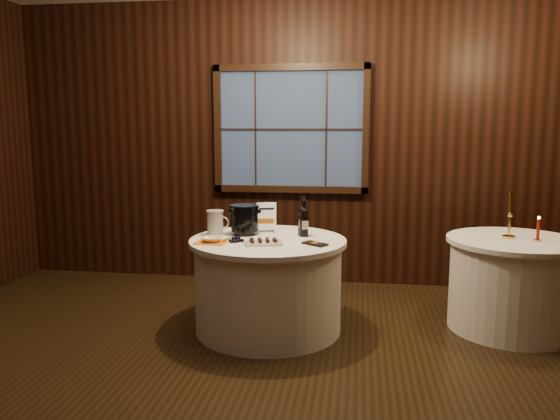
% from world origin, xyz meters
% --- Properties ---
extents(ground, '(6.00, 6.00, 0.00)m').
position_xyz_m(ground, '(0.00, 0.00, 0.00)').
color(ground, black).
rests_on(ground, ground).
extents(back_wall, '(6.00, 0.10, 3.00)m').
position_xyz_m(back_wall, '(0.00, 2.48, 1.54)').
color(back_wall, black).
rests_on(back_wall, ground).
extents(main_table, '(1.28, 1.28, 0.77)m').
position_xyz_m(main_table, '(0.00, 1.00, 0.39)').
color(main_table, white).
rests_on(main_table, ground).
extents(side_table, '(1.08, 1.08, 0.77)m').
position_xyz_m(side_table, '(2.00, 1.30, 0.39)').
color(side_table, white).
rests_on(side_table, ground).
extents(sign_stand, '(0.16, 0.12, 0.27)m').
position_xyz_m(sign_stand, '(-0.06, 1.26, 0.86)').
color(sign_stand, silver).
rests_on(sign_stand, main_table).
extents(port_bottle_left, '(0.08, 0.08, 0.33)m').
position_xyz_m(port_bottle_left, '(0.26, 1.19, 0.91)').
color(port_bottle_left, black).
rests_on(port_bottle_left, main_table).
extents(port_bottle_right, '(0.08, 0.09, 0.32)m').
position_xyz_m(port_bottle_right, '(0.28, 1.15, 0.91)').
color(port_bottle_right, black).
rests_on(port_bottle_right, main_table).
extents(ice_bucket, '(0.25, 0.25, 0.25)m').
position_xyz_m(ice_bucket, '(-0.23, 1.16, 0.90)').
color(ice_bucket, black).
rests_on(ice_bucket, main_table).
extents(chocolate_plate, '(0.34, 0.27, 0.04)m').
position_xyz_m(chocolate_plate, '(-0.01, 0.81, 0.79)').
color(chocolate_plate, silver).
rests_on(chocolate_plate, main_table).
extents(chocolate_box, '(0.22, 0.20, 0.02)m').
position_xyz_m(chocolate_box, '(0.40, 0.84, 0.78)').
color(chocolate_box, black).
rests_on(chocolate_box, main_table).
extents(grape_bunch, '(0.19, 0.10, 0.04)m').
position_xyz_m(grape_bunch, '(-0.23, 0.83, 0.79)').
color(grape_bunch, black).
rests_on(grape_bunch, main_table).
extents(glass_pitcher, '(0.19, 0.15, 0.21)m').
position_xyz_m(glass_pitcher, '(-0.47, 1.10, 0.88)').
color(glass_pitcher, silver).
rests_on(glass_pitcher, main_table).
extents(orange_napkin, '(0.25, 0.25, 0.00)m').
position_xyz_m(orange_napkin, '(-0.42, 0.81, 0.77)').
color(orange_napkin, orange).
rests_on(orange_napkin, main_table).
extents(cracker_bowl, '(0.17, 0.17, 0.04)m').
position_xyz_m(cracker_bowl, '(-0.42, 0.81, 0.79)').
color(cracker_bowl, silver).
rests_on(cracker_bowl, orange_napkin).
extents(brass_candlestick, '(0.11, 0.11, 0.38)m').
position_xyz_m(brass_candlestick, '(1.96, 1.33, 0.91)').
color(brass_candlestick, gold).
rests_on(brass_candlestick, side_table).
extents(red_candle, '(0.06, 0.06, 0.20)m').
position_xyz_m(red_candle, '(2.15, 1.22, 0.85)').
color(red_candle, gold).
rests_on(red_candle, side_table).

